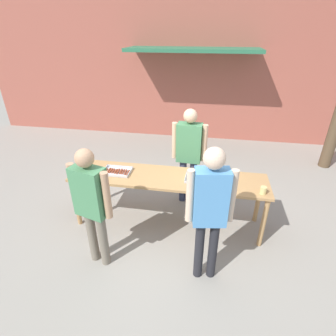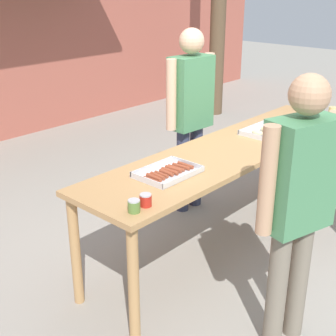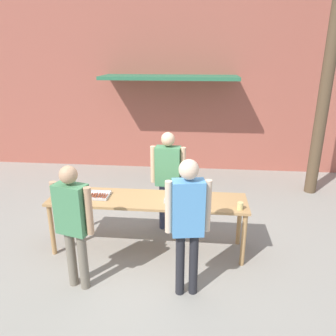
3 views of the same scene
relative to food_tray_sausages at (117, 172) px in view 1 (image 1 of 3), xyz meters
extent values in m
plane|color=gray|center=(0.80, 0.00, -0.88)|extent=(24.00, 24.00, 0.00)
cube|color=#A85647|center=(0.80, 4.00, 1.37)|extent=(12.00, 0.12, 4.50)
cube|color=#2D704C|center=(0.80, 3.45, 1.52)|extent=(3.20, 1.00, 0.08)
cube|color=tan|center=(0.80, 0.00, -0.03)|extent=(2.98, 0.70, 0.04)
cylinder|color=tan|center=(-0.62, -0.28, -0.47)|extent=(0.07, 0.07, 0.83)
cylinder|color=tan|center=(2.23, -0.28, -0.47)|extent=(0.07, 0.07, 0.83)
cylinder|color=tan|center=(-0.62, 0.29, -0.47)|extent=(0.07, 0.07, 0.83)
cylinder|color=tan|center=(2.23, 0.29, -0.47)|extent=(0.07, 0.07, 0.83)
cube|color=silver|center=(0.00, 0.00, -0.01)|extent=(0.43, 0.31, 0.01)
cube|color=silver|center=(0.00, -0.15, 0.01)|extent=(0.43, 0.01, 0.03)
cube|color=silver|center=(0.00, 0.15, 0.01)|extent=(0.43, 0.01, 0.03)
cube|color=silver|center=(-0.21, 0.00, 0.01)|extent=(0.01, 0.31, 0.03)
cube|color=silver|center=(0.21, 0.00, 0.01)|extent=(0.01, 0.31, 0.03)
cylinder|color=brown|center=(-0.18, -0.01, 0.01)|extent=(0.03, 0.13, 0.02)
cylinder|color=brown|center=(-0.14, 0.00, 0.01)|extent=(0.04, 0.14, 0.03)
cylinder|color=brown|center=(-0.10, 0.00, 0.01)|extent=(0.03, 0.13, 0.03)
cylinder|color=brown|center=(-0.06, 0.00, 0.01)|extent=(0.03, 0.12, 0.03)
cylinder|color=brown|center=(-0.02, 0.00, 0.01)|extent=(0.03, 0.12, 0.03)
cylinder|color=brown|center=(0.02, 0.00, 0.01)|extent=(0.04, 0.14, 0.03)
cylinder|color=brown|center=(0.06, 0.00, 0.01)|extent=(0.04, 0.14, 0.03)
cylinder|color=brown|center=(0.10, 0.01, 0.00)|extent=(0.03, 0.14, 0.02)
cylinder|color=brown|center=(0.14, 0.00, 0.01)|extent=(0.04, 0.15, 0.03)
cylinder|color=brown|center=(0.18, -0.01, 0.01)|extent=(0.03, 0.14, 0.03)
cube|color=silver|center=(1.29, 0.00, -0.01)|extent=(0.44, 0.30, 0.01)
cube|color=silver|center=(1.29, -0.14, 0.01)|extent=(0.44, 0.01, 0.03)
cube|color=silver|center=(1.29, 0.14, 0.01)|extent=(0.44, 0.01, 0.03)
cube|color=silver|center=(1.07, 0.00, 0.01)|extent=(0.01, 0.30, 0.03)
cube|color=silver|center=(1.50, 0.00, 0.01)|extent=(0.01, 0.30, 0.03)
ellipsoid|color=beige|center=(1.15, 0.01, 0.02)|extent=(0.08, 0.11, 0.05)
ellipsoid|color=beige|center=(1.29, 0.01, 0.02)|extent=(0.06, 0.10, 0.05)
ellipsoid|color=beige|center=(1.42, 0.00, 0.01)|extent=(0.06, 0.11, 0.04)
cylinder|color=#567A38|center=(-0.55, -0.23, 0.02)|extent=(0.07, 0.07, 0.07)
cylinder|color=#B2B2B7|center=(-0.55, -0.23, 0.06)|extent=(0.07, 0.07, 0.01)
cylinder|color=#B22319|center=(-0.45, -0.22, 0.02)|extent=(0.07, 0.07, 0.07)
cylinder|color=#B2B2B7|center=(-0.45, -0.22, 0.06)|extent=(0.07, 0.07, 0.01)
cylinder|color=#DBC67A|center=(2.15, -0.22, 0.04)|extent=(0.09, 0.09, 0.11)
cylinder|color=#333851|center=(0.96, 0.68, -0.46)|extent=(0.12, 0.12, 0.83)
cylinder|color=#333851|center=(1.14, 0.67, -0.46)|extent=(0.12, 0.12, 0.83)
cube|color=#478456|center=(1.05, 0.67, 0.28)|extent=(0.42, 0.25, 0.66)
sphere|color=#DBAD89|center=(1.05, 0.67, 0.74)|extent=(0.23, 0.23, 0.23)
cylinder|color=#DBAD89|center=(0.80, 0.69, 0.30)|extent=(0.09, 0.09, 0.63)
cylinder|color=#DBAD89|center=(1.30, 0.66, 0.30)|extent=(0.09, 0.09, 0.63)
cylinder|color=#756B5B|center=(0.12, -0.98, -0.48)|extent=(0.12, 0.12, 0.81)
cylinder|color=#756B5B|center=(-0.06, -0.93, -0.48)|extent=(0.12, 0.12, 0.81)
cube|color=#478456|center=(0.03, -0.96, 0.25)|extent=(0.45, 0.32, 0.64)
sphere|color=tan|center=(0.03, -0.96, 0.70)|extent=(0.22, 0.22, 0.22)
cylinder|color=tan|center=(0.27, -1.02, 0.27)|extent=(0.09, 0.09, 0.61)
cylinder|color=tan|center=(-0.21, -0.89, 0.27)|extent=(0.09, 0.09, 0.61)
cylinder|color=#232328|center=(1.53, -0.94, -0.45)|extent=(0.11, 0.11, 0.87)
cylinder|color=#232328|center=(1.36, -0.97, -0.45)|extent=(0.11, 0.11, 0.87)
cube|color=#5193D1|center=(1.45, -0.95, 0.33)|extent=(0.41, 0.27, 0.69)
sphere|color=beige|center=(1.45, -0.95, 0.81)|extent=(0.24, 0.24, 0.24)
cylinder|color=beige|center=(1.68, -0.91, 0.35)|extent=(0.08, 0.08, 0.65)
cylinder|color=beige|center=(1.22, -0.99, 0.35)|extent=(0.08, 0.08, 0.65)
camera|label=1|loc=(1.39, -3.37, 1.97)|focal=28.00mm
camera|label=2|loc=(-2.22, -2.01, 1.25)|focal=50.00mm
camera|label=3|loc=(1.56, -4.43, 2.05)|focal=35.00mm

